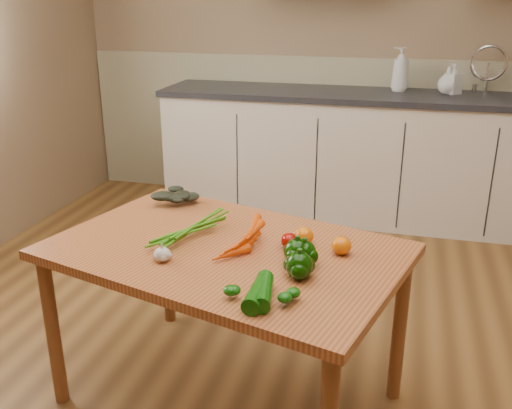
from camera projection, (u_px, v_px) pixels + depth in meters
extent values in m
cube|color=brown|center=(258.00, 405.00, 2.28)|extent=(4.00, 5.00, 0.02)
cube|color=#8F7455|center=(345.00, 28.00, 4.10)|extent=(4.00, 0.02, 2.60)
cube|color=tan|center=(340.00, 131.00, 4.34)|extent=(3.98, 0.03, 1.10)
cube|color=beige|center=(362.00, 158.00, 4.07)|extent=(2.80, 0.60, 0.86)
cube|color=#2B2B31|center=(366.00, 95.00, 3.91)|extent=(2.84, 0.64, 0.04)
cube|color=#99999E|center=(486.00, 106.00, 3.74)|extent=(0.55, 0.42, 0.10)
cylinder|color=silver|center=(487.00, 75.00, 3.84)|extent=(0.02, 0.02, 0.24)
cube|color=#B05F33|center=(225.00, 251.00, 2.08)|extent=(1.42, 1.11, 0.04)
cylinder|color=brown|center=(53.00, 332.00, 2.19)|extent=(0.05, 0.05, 0.63)
cylinder|color=brown|center=(167.00, 262.00, 2.75)|extent=(0.05, 0.05, 0.63)
cylinder|color=brown|center=(399.00, 328.00, 2.21)|extent=(0.05, 0.05, 0.63)
imported|color=silver|center=(401.00, 69.00, 3.91)|extent=(0.12, 0.11, 0.29)
imported|color=silver|center=(454.00, 79.00, 3.81)|extent=(0.13, 0.13, 0.20)
imported|color=silver|center=(449.00, 80.00, 3.82)|extent=(0.14, 0.14, 0.18)
ellipsoid|color=beige|center=(162.00, 254.00, 1.96)|extent=(0.06, 0.06, 0.05)
sphere|color=black|center=(297.00, 252.00, 1.93)|extent=(0.09, 0.09, 0.09)
sphere|color=black|center=(304.00, 253.00, 1.93)|extent=(0.08, 0.08, 0.08)
sphere|color=black|center=(299.00, 266.00, 1.84)|extent=(0.09, 0.09, 0.09)
ellipsoid|color=#940902|center=(289.00, 241.00, 2.06)|extent=(0.06, 0.06, 0.06)
ellipsoid|color=#DC5F05|center=(304.00, 236.00, 2.09)|extent=(0.07, 0.07, 0.06)
ellipsoid|color=#DC5F05|center=(341.00, 246.00, 2.01)|extent=(0.07, 0.07, 0.07)
cylinder|color=#0A4207|center=(263.00, 291.00, 1.71)|extent=(0.08, 0.19, 0.05)
cylinder|color=#0A4207|center=(257.00, 294.00, 1.70)|extent=(0.06, 0.17, 0.06)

